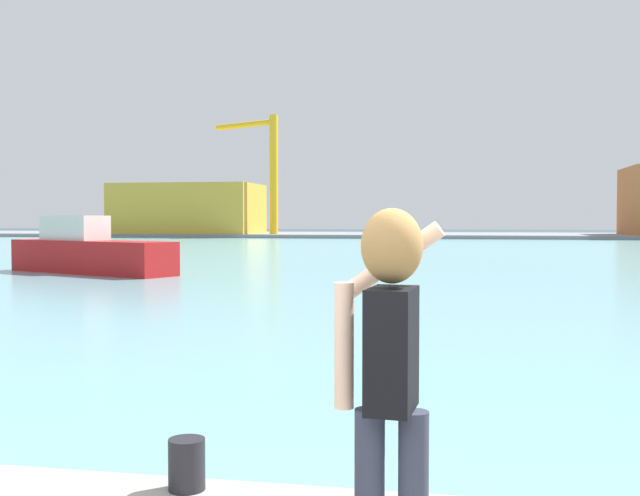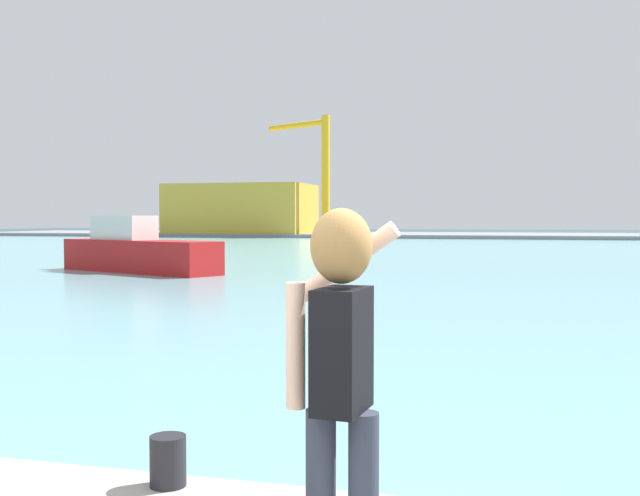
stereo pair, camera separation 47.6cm
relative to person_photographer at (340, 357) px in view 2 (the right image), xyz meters
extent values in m
plane|color=#334751|center=(-0.34, 49.22, -1.64)|extent=(220.00, 220.00, 0.00)
cube|color=#6BA8B2|center=(-0.34, 51.22, -1.63)|extent=(140.00, 100.00, 0.02)
cube|color=gray|center=(-0.34, 91.22, -1.42)|extent=(140.00, 20.00, 0.44)
cube|color=black|center=(0.01, 0.00, 0.03)|extent=(0.23, 0.36, 0.56)
sphere|color=#E0B293|center=(0.01, 0.00, 0.49)|extent=(0.22, 0.22, 0.22)
ellipsoid|color=olive|center=(0.01, -0.02, 0.50)|extent=(0.28, 0.26, 0.34)
cylinder|color=#E0B293|center=(-0.21, 0.00, 0.04)|extent=(0.09, 0.09, 0.58)
cylinder|color=#E0B293|center=(-0.02, 0.22, 0.41)|extent=(0.53, 0.13, 0.40)
cube|color=black|center=(-0.01, 0.34, 0.58)|extent=(0.02, 0.07, 0.14)
cylinder|color=black|center=(-1.36, 1.01, -0.91)|extent=(0.23, 0.23, 0.32)
cube|color=#B21919|center=(-14.80, 25.37, -0.94)|extent=(8.38, 5.03, 1.35)
cube|color=silver|center=(-15.76, 25.79, 0.25)|extent=(3.23, 2.43, 1.03)
cube|color=gold|center=(-33.83, 86.76, 1.87)|extent=(17.45, 10.57, 6.15)
cylinder|color=yellow|center=(-22.28, 84.80, 5.90)|extent=(1.00, 1.00, 14.21)
cylinder|color=yellow|center=(-26.52, 87.04, 12.21)|extent=(8.81, 5.10, 0.70)
camera|label=1|loc=(0.33, -3.42, 0.63)|focal=42.54mm
camera|label=2|loc=(0.80, -3.31, 0.63)|focal=42.54mm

